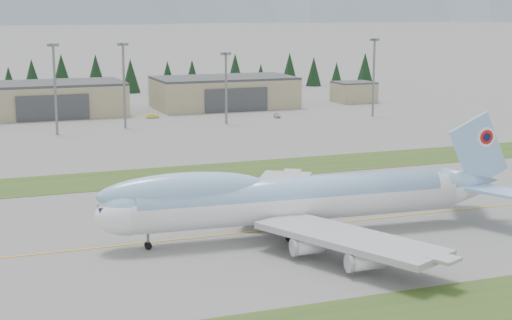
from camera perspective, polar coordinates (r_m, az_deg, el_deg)
name	(u,v)px	position (r m, az deg, el deg)	size (l,w,h in m)	color
ground	(254,232)	(122.43, -0.17, -5.23)	(7000.00, 7000.00, 0.00)	slate
grass_strip_far	(178,175)	(164.09, -5.69, -1.10)	(400.00, 18.00, 0.08)	#2C4C1B
taxiway_line_main	(254,232)	(122.43, -0.17, -5.23)	(400.00, 0.40, 0.02)	gold
boeing_747_freighter	(293,198)	(118.82, 2.73, -2.80)	(67.75, 58.54, 17.88)	white
hangar_center	(48,99)	(262.92, -14.88, 4.31)	(48.00, 26.60, 10.80)	gray
hangar_right	(224,92)	(275.44, -2.34, 4.95)	(48.00, 26.60, 10.80)	gray
control_shed	(354,92)	(293.42, 7.13, 4.93)	(14.00, 12.00, 7.60)	gray
floodlight_masts	(91,74)	(223.08, -11.88, 6.15)	(174.35, 10.89, 24.87)	slate
service_vehicle_b	(153,118)	(250.79, -7.54, 3.04)	(1.45, 4.14, 1.36)	gold
service_vehicle_c	(277,118)	(250.16, 1.55, 3.11)	(1.78, 4.39, 1.27)	#A5A5AA
conifer_belt	(57,77)	(325.61, -14.27, 5.87)	(275.03, 14.38, 16.71)	black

